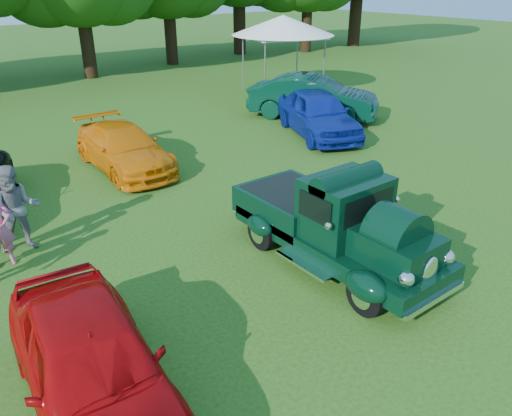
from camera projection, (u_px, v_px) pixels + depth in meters
ground at (282, 300)px, 9.06m from camera, size 120.00×120.00×0.00m
hero_pickup at (335, 225)px, 9.99m from camera, size 2.25×4.83×1.89m
red_convertible at (91, 363)px, 6.57m from camera, size 2.14×4.41×1.45m
back_car_orange at (124, 148)px, 14.92m from camera, size 1.91×4.49×1.29m
back_car_blue at (318, 113)px, 18.01m from camera, size 3.55×5.08×1.61m
back_car_green at (313, 97)px, 20.17m from camera, size 4.39×5.27×1.70m
spectator_grey at (17, 209)px, 10.33m from camera, size 1.07×0.93×1.90m
canopy_tent at (283, 26)px, 23.39m from camera, size 6.05×6.05×3.64m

